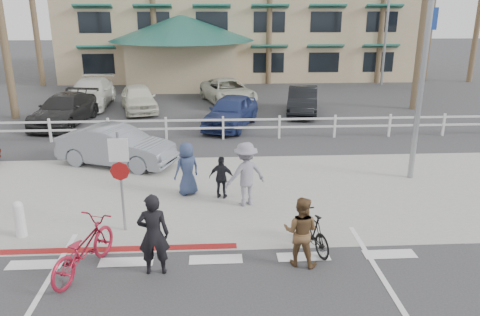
{
  "coord_description": "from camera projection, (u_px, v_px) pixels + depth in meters",
  "views": [
    {
      "loc": [
        0.01,
        -8.72,
        5.5
      ],
      "look_at": [
        0.71,
        3.37,
        1.5
      ],
      "focal_mm": 35.0,
      "sensor_mm": 36.0,
      "label": 1
    }
  ],
  "objects": [
    {
      "name": "streetlight_0",
      "position": [
        427.0,
        39.0,
        14.14
      ],
      "size": [
        0.6,
        2.0,
        9.0
      ],
      "primitive_type": null,
      "color": "gray",
      "rests_on": "ground"
    },
    {
      "name": "pedestrian_b",
      "position": [
        187.0,
        169.0,
        13.97
      ],
      "size": [
        0.95,
        0.86,
        1.62
      ],
      "primitive_type": "imported",
      "rotation": [
        0.0,
        0.0,
        3.7
      ],
      "color": "navy",
      "rests_on": "ground"
    },
    {
      "name": "bollard_0",
      "position": [
        20.0,
        219.0,
        11.47
      ],
      "size": [
        0.26,
        0.26,
        0.95
      ],
      "primitive_type": null,
      "color": "silver",
      "rests_on": "ground"
    },
    {
      "name": "info_sign",
      "position": [
        425.0,
        47.0,
        30.73
      ],
      "size": [
        1.2,
        0.16,
        5.6
      ],
      "primitive_type": null,
      "color": "navy",
      "rests_on": "ground"
    },
    {
      "name": "pedestrian_a",
      "position": [
        246.0,
        174.0,
        13.18
      ],
      "size": [
        1.37,
        1.1,
        1.86
      ],
      "primitive_type": "imported",
      "rotation": [
        0.0,
        0.0,
        3.53
      ],
      "color": "gray",
      "rests_on": "ground"
    },
    {
      "name": "lot_car_6",
      "position": [
        139.0,
        98.0,
        24.94
      ],
      "size": [
        2.66,
        4.46,
        1.42
      ],
      "primitive_type": "imported",
      "rotation": [
        0.0,
        0.0,
        0.25
      ],
      "color": "silver",
      "rests_on": "ground"
    },
    {
      "name": "bike_red",
      "position": [
        83.0,
        248.0,
        9.92
      ],
      "size": [
        1.45,
        2.27,
        1.13
      ],
      "primitive_type": "imported",
      "rotation": [
        0.0,
        0.0,
        2.79
      ],
      "color": "maroon",
      "rests_on": "ground"
    },
    {
      "name": "rail_fence",
      "position": [
        225.0,
        128.0,
        19.81
      ],
      "size": [
        29.4,
        0.16,
        1.0
      ],
      "primitive_type": null,
      "color": "silver",
      "rests_on": "ground"
    },
    {
      "name": "lot_car_1",
      "position": [
        64.0,
        110.0,
        22.27
      ],
      "size": [
        2.65,
        5.1,
        1.41
      ],
      "primitive_type": "imported",
      "rotation": [
        0.0,
        0.0,
        -0.14
      ],
      "color": "black",
      "rests_on": "ground"
    },
    {
      "name": "streetlight_1",
      "position": [
        388.0,
        15.0,
        31.9
      ],
      "size": [
        0.6,
        2.0,
        9.5
      ],
      "primitive_type": null,
      "color": "gray",
      "rests_on": "ground"
    },
    {
      "name": "rider_black",
      "position": [
        301.0,
        231.0,
        10.15
      ],
      "size": [
        0.94,
        0.84,
        1.59
      ],
      "primitive_type": "imported",
      "rotation": [
        0.0,
        0.0,
        2.77
      ],
      "color": "brown",
      "rests_on": "ground"
    },
    {
      "name": "sign_post",
      "position": [
        121.0,
        177.0,
        11.49
      ],
      "size": [
        0.5,
        0.1,
        2.9
      ],
      "primitive_type": null,
      "color": "gray",
      "rests_on": "ground"
    },
    {
      "name": "pedestrian_child",
      "position": [
        222.0,
        178.0,
        13.73
      ],
      "size": [
        0.81,
        0.5,
        1.29
      ],
      "primitive_type": "imported",
      "rotation": [
        0.0,
        0.0,
        2.89
      ],
      "color": "black",
      "rests_on": "ground"
    },
    {
      "name": "car_white_sedan",
      "position": [
        116.0,
        146.0,
        16.59
      ],
      "size": [
        4.49,
        2.92,
        1.4
      ],
      "primitive_type": "imported",
      "rotation": [
        0.0,
        0.0,
        1.2
      ],
      "color": "gray",
      "rests_on": "ground"
    },
    {
      "name": "lot_car_4",
      "position": [
        91.0,
        93.0,
        26.15
      ],
      "size": [
        2.28,
        5.3,
        1.52
      ],
      "primitive_type": "imported",
      "rotation": [
        0.0,
        0.0,
        0.03
      ],
      "color": "silver",
      "rests_on": "ground"
    },
    {
      "name": "rider_red",
      "position": [
        154.0,
        235.0,
        9.77
      ],
      "size": [
        0.68,
        0.46,
        1.82
      ],
      "primitive_type": "imported",
      "rotation": [
        0.0,
        0.0,
        3.18
      ],
      "color": "black",
      "rests_on": "ground"
    },
    {
      "name": "parking_lot",
      "position": [
        213.0,
        104.0,
        27.05
      ],
      "size": [
        50.0,
        16.0,
        0.01
      ],
      "primitive_type": "cube",
      "color": "#333335",
      "rests_on": "ground"
    },
    {
      "name": "bike_black",
      "position": [
        311.0,
        230.0,
        10.88
      ],
      "size": [
        0.92,
        1.67,
        0.97
      ],
      "primitive_type": "imported",
      "rotation": [
        0.0,
        0.0,
        3.45
      ],
      "color": "black",
      "rests_on": "ground"
    },
    {
      "name": "building",
      "position": [
        236.0,
        2.0,
        37.71
      ],
      "size": [
        28.0,
        16.0,
        11.3
      ],
      "primitive_type": null,
      "color": "tan",
      "rests_on": "ground"
    },
    {
      "name": "curb_red",
      "position": [
        88.0,
        250.0,
        10.96
      ],
      "size": [
        7.0,
        0.25,
        0.02
      ],
      "primitive_type": "cube",
      "color": "maroon",
      "rests_on": "ground"
    },
    {
      "name": "lot_car_5",
      "position": [
        228.0,
        92.0,
        26.96
      ],
      "size": [
        3.57,
        5.42,
        1.38
      ],
      "primitive_type": "imported",
      "rotation": [
        0.0,
        0.0,
        0.28
      ],
      "color": "beige",
      "rests_on": "ground"
    },
    {
      "name": "sidewalk_plaza",
      "position": [
        215.0,
        193.0,
        14.25
      ],
      "size": [
        22.0,
        7.0,
        0.01
      ],
      "primitive_type": "cube",
      "color": "gray",
      "rests_on": "ground"
    },
    {
      "name": "lot_car_2",
      "position": [
        231.0,
        111.0,
        21.73
      ],
      "size": [
        3.12,
        4.69,
        1.48
      ],
      "primitive_type": "imported",
      "rotation": [
        0.0,
        0.0,
        -0.34
      ],
      "color": "navy",
      "rests_on": "ground"
    },
    {
      "name": "cross_street",
      "position": [
        214.0,
        154.0,
        18.04
      ],
      "size": [
        40.0,
        5.0,
        0.01
      ],
      "primitive_type": "cube",
      "color": "#333335",
      "rests_on": "ground"
    },
    {
      "name": "ground",
      "position": [
        216.0,
        274.0,
        9.98
      ],
      "size": [
        140.0,
        140.0,
        0.0
      ],
      "primitive_type": "plane",
      "color": "#333335"
    },
    {
      "name": "lot_car_3",
      "position": [
        303.0,
        101.0,
        24.38
      ],
      "size": [
        2.28,
        4.43,
        1.39
      ],
      "primitive_type": "imported",
      "rotation": [
        0.0,
        0.0,
        -0.2
      ],
      "color": "black",
      "rests_on": "ground"
    }
  ]
}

